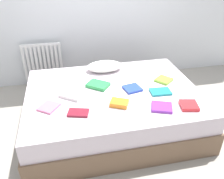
# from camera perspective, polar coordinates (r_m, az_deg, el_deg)

# --- Properties ---
(ground_plane) EXTENTS (8.00, 8.00, 0.00)m
(ground_plane) POSITION_cam_1_polar(r_m,az_deg,el_deg) (3.01, 0.20, -8.36)
(ground_plane) COLOR #9E998E
(bed) EXTENTS (2.00, 1.50, 0.50)m
(bed) POSITION_cam_1_polar(r_m,az_deg,el_deg) (2.86, 0.21, -4.51)
(bed) COLOR brown
(bed) RESTS_ON ground
(radiator) EXTENTS (0.59, 0.04, 0.58)m
(radiator) POSITION_cam_1_polar(r_m,az_deg,el_deg) (3.80, -16.32, 6.43)
(radiator) COLOR white
(radiator) RESTS_ON ground
(pillow) EXTENTS (0.46, 0.28, 0.12)m
(pillow) POSITION_cam_1_polar(r_m,az_deg,el_deg) (3.16, -1.85, 5.62)
(pillow) COLOR white
(pillow) RESTS_ON bed
(textbook_orange) EXTENTS (0.22, 0.20, 0.05)m
(textbook_orange) POSITION_cam_1_polar(r_m,az_deg,el_deg) (2.45, 1.69, -3.33)
(textbook_orange) COLOR orange
(textbook_orange) RESTS_ON bed
(textbook_white) EXTENTS (0.30, 0.29, 0.04)m
(textbook_white) POSITION_cam_1_polar(r_m,az_deg,el_deg) (2.65, -9.63, -1.22)
(textbook_white) COLOR white
(textbook_white) RESTS_ON bed
(textbook_maroon) EXTENTS (0.23, 0.18, 0.02)m
(textbook_maroon) POSITION_cam_1_polar(r_m,az_deg,el_deg) (2.36, -8.12, -5.57)
(textbook_maroon) COLOR maroon
(textbook_maroon) RESTS_ON bed
(textbook_teal) EXTENTS (0.24, 0.17, 0.03)m
(textbook_teal) POSITION_cam_1_polar(r_m,az_deg,el_deg) (2.73, 11.59, -0.53)
(textbook_teal) COLOR teal
(textbook_teal) RESTS_ON bed
(textbook_blue) EXTENTS (0.22, 0.22, 0.03)m
(textbook_blue) POSITION_cam_1_polar(r_m,az_deg,el_deg) (2.74, 4.91, 0.26)
(textbook_blue) COLOR #2847B7
(textbook_blue) RESTS_ON bed
(textbook_pink) EXTENTS (0.25, 0.25, 0.02)m
(textbook_pink) POSITION_cam_1_polar(r_m,az_deg,el_deg) (2.50, -14.97, -4.10)
(textbook_pink) COLOR pink
(textbook_pink) RESTS_ON bed
(textbook_red) EXTENTS (0.20, 0.21, 0.04)m
(textbook_red) POSITION_cam_1_polar(r_m,az_deg,el_deg) (2.56, 18.05, -3.66)
(textbook_red) COLOR red
(textbook_red) RESTS_ON bed
(textbook_lime) EXTENTS (0.24, 0.24, 0.03)m
(textbook_lime) POSITION_cam_1_polar(r_m,az_deg,el_deg) (2.98, 12.37, 2.26)
(textbook_lime) COLOR #8CC638
(textbook_lime) RESTS_ON bed
(textbook_purple) EXTENTS (0.26, 0.24, 0.03)m
(textbook_purple) POSITION_cam_1_polar(r_m,az_deg,el_deg) (2.47, 11.89, -4.17)
(textbook_purple) COLOR purple
(textbook_purple) RESTS_ON bed
(textbook_green) EXTENTS (0.30, 0.29, 0.04)m
(textbook_green) POSITION_cam_1_polar(r_m,az_deg,el_deg) (2.80, -3.39, 1.11)
(textbook_green) COLOR green
(textbook_green) RESTS_ON bed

